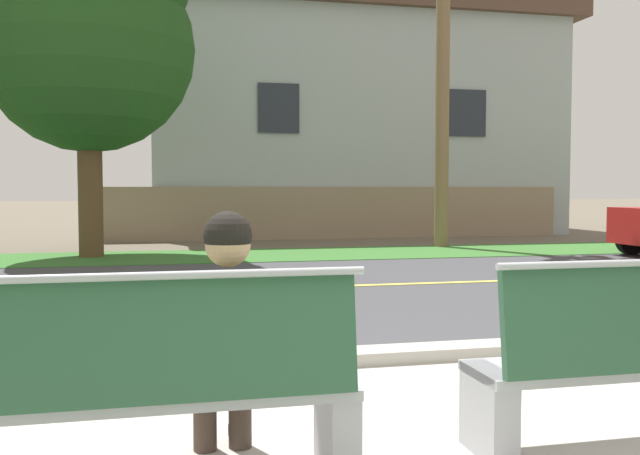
{
  "coord_description": "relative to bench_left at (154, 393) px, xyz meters",
  "views": [
    {
      "loc": [
        -1.2,
        -2.77,
        1.35
      ],
      "look_at": [
        0.2,
        3.4,
        1.0
      ],
      "focal_mm": 39.2,
      "sensor_mm": 36.0,
      "label": 1
    }
  ],
  "objects": [
    {
      "name": "curb_edge",
      "position": [
        1.24,
        2.01,
        -0.4
      ],
      "size": [
        44.0,
        0.3,
        0.11
      ],
      "primitive_type": "cube",
      "color": "#ADA89E",
      "rests_on": "ground_plane"
    },
    {
      "name": "garden_wall",
      "position": [
        4.58,
        15.21,
        0.24
      ],
      "size": [
        13.0,
        0.36,
        1.4
      ],
      "primitive_type": "cube",
      "color": "gray",
      "rests_on": "ground_plane"
    },
    {
      "name": "far_verge_grass",
      "position": [
        1.24,
        10.9,
        -0.45
      ],
      "size": [
        48.0,
        2.8,
        0.02
      ],
      "primitive_type": "cube",
      "color": "#38702D",
      "rests_on": "ground_plane"
    },
    {
      "name": "road_centre_line",
      "position": [
        1.24,
        6.16,
        -0.45
      ],
      "size": [
        48.0,
        0.14,
        0.01
      ],
      "primitive_type": "cube",
      "color": "#E0CC4C",
      "rests_on": "ground_plane"
    },
    {
      "name": "bench_left",
      "position": [
        0.0,
        0.0,
        0.0
      ],
      "size": [
        1.84,
        0.48,
        1.01
      ],
      "color": "#9EA0A8",
      "rests_on": "ground_plane"
    },
    {
      "name": "house_across_street",
      "position": [
        5.75,
        18.41,
        3.04
      ],
      "size": [
        12.85,
        6.91,
        6.91
      ],
      "color": "#A3ADB2",
      "rests_on": "ground_plane"
    },
    {
      "name": "seated_person_olive",
      "position": [
        0.34,
        0.17,
        0.22
      ],
      "size": [
        0.52,
        0.68,
        1.25
      ],
      "color": "#47382D",
      "rests_on": "ground_plane"
    },
    {
      "name": "shade_tree_left",
      "position": [
        -1.19,
        11.18,
        3.96
      ],
      "size": [
        4.12,
        4.12,
        6.79
      ],
      "color": "brown",
      "rests_on": "ground_plane"
    },
    {
      "name": "ground_plane",
      "position": [
        1.24,
        7.66,
        -0.46
      ],
      "size": [
        140.0,
        140.0,
        0.0
      ],
      "primitive_type": "plane",
      "color": "#665B4C"
    },
    {
      "name": "street_asphalt",
      "position": [
        1.24,
        6.16,
        -0.45
      ],
      "size": [
        52.0,
        8.0,
        0.01
      ],
      "primitive_type": "cube",
      "color": "#424247",
      "rests_on": "ground_plane"
    }
  ]
}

